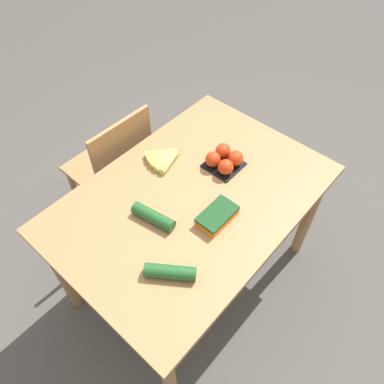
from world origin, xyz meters
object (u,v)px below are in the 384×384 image
Objects in this scene: carrot_bag at (217,215)px; cucumber_far at (170,272)px; tomato_pack at (224,160)px; chair at (115,168)px; cucumber_near at (153,217)px; banana_bunch at (165,158)px.

cucumber_far reaches higher than carrot_bag.
carrot_bag is (-0.27, -0.18, -0.01)m from tomato_pack.
carrot_bag is at bearing 5.79° from cucumber_far.
chair is 0.96m from cucumber_far.
cucumber_far is at bearing -174.21° from carrot_bag.
tomato_pack is at bearing 19.41° from cucumber_far.
tomato_pack is 0.80× the size of cucumber_near.
tomato_pack is (0.16, -0.24, 0.02)m from banana_bunch.
tomato_pack is at bearing 33.18° from carrot_bag.
carrot_bag is at bearing 86.79° from chair.
chair is 4.26× the size of cucumber_near.
chair is 4.51× the size of cucumber_far.
tomato_pack reaches higher than carrot_bag.
banana_bunch is 0.29m from tomato_pack.
banana_bunch is 0.87× the size of cucumber_far.
tomato_pack is at bearing -2.85° from cucumber_near.
chair is 4.85× the size of carrot_bag.
carrot_bag is 0.93× the size of cucumber_far.
chair is 0.72m from cucumber_near.
carrot_bag is at bearing -104.39° from banana_bunch.
banana_bunch is (0.05, -0.38, 0.30)m from chair.
banana_bunch is at bearing 46.17° from cucumber_far.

